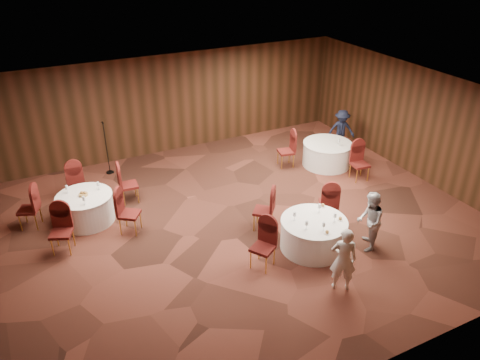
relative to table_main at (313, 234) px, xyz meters
name	(u,v)px	position (x,y,z in m)	size (l,w,h in m)	color
ground	(236,223)	(-1.14, 1.71, -0.38)	(12.00, 12.00, 0.00)	black
room_shell	(236,153)	(-1.14, 1.71, 1.59)	(12.00, 12.00, 12.00)	silver
table_main	(313,234)	(0.00, 0.00, 0.00)	(1.53, 1.53, 0.74)	white
table_left	(86,208)	(-4.49, 3.51, 0.00)	(1.39, 1.39, 0.74)	white
table_right	(327,154)	(2.86, 3.44, 0.00)	(1.52, 1.52, 0.74)	white
chairs_main	(286,219)	(-0.34, 0.65, 0.12)	(3.10, 2.04, 1.00)	#460E0E
chairs_left	(85,203)	(-4.48, 3.55, 0.12)	(3.15, 3.05, 1.00)	#460E0E
chairs_right	(322,158)	(2.40, 3.07, 0.12)	(2.07, 2.34, 1.00)	#460E0E
tabletop_main	(322,217)	(0.14, -0.09, 0.47)	(1.06, 1.11, 0.22)	silver
tabletop_left	(83,193)	(-4.49, 3.51, 0.45)	(0.81, 0.82, 0.22)	silver
tabletop_right	(339,141)	(3.05, 3.16, 0.52)	(0.08, 0.08, 0.22)	silver
mic_stand	(108,158)	(-3.38, 5.94, 0.11)	(0.24, 0.24, 1.64)	black
woman_a	(343,259)	(-0.27, -1.42, 0.35)	(0.53, 0.35, 1.46)	white
woman_b	(370,221)	(1.13, -0.56, 0.35)	(0.70, 0.55, 1.45)	#B3B2B7
man_c	(341,130)	(3.96, 4.20, 0.32)	(0.89, 0.51, 1.38)	black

